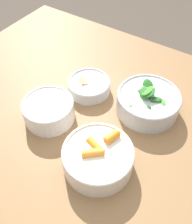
% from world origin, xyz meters
% --- Properties ---
extents(ground_plane, '(10.00, 10.00, 0.00)m').
position_xyz_m(ground_plane, '(0.00, 0.00, 0.00)').
color(ground_plane, '#4C4238').
extents(dining_table, '(1.25, 1.00, 0.72)m').
position_xyz_m(dining_table, '(0.00, 0.00, 0.63)').
color(dining_table, olive).
rests_on(dining_table, ground_plane).
extents(bowl_carrots, '(0.19, 0.19, 0.08)m').
position_xyz_m(bowl_carrots, '(-0.11, 0.12, 0.76)').
color(bowl_carrots, silver).
rests_on(bowl_carrots, dining_table).
extents(bowl_greens, '(0.20, 0.20, 0.10)m').
position_xyz_m(bowl_greens, '(-0.13, -0.13, 0.76)').
color(bowl_greens, silver).
rests_on(bowl_greens, dining_table).
extents(bowl_beans_hotdog, '(0.16, 0.16, 0.07)m').
position_xyz_m(bowl_beans_hotdog, '(0.11, 0.07, 0.75)').
color(bowl_beans_hotdog, white).
rests_on(bowl_beans_hotdog, dining_table).
extents(bowl_cookies, '(0.15, 0.15, 0.05)m').
position_xyz_m(bowl_cookies, '(0.07, -0.10, 0.75)').
color(bowl_cookies, silver).
rests_on(bowl_cookies, dining_table).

